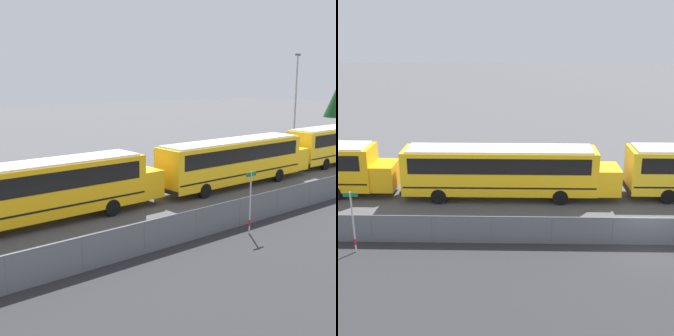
# 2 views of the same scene
# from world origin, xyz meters

# --- Properties ---
(ground_plane) EXTENTS (200.00, 200.00, 0.00)m
(ground_plane) POSITION_xyz_m (0.00, 0.00, 0.00)
(ground_plane) COLOR #4C4C4F
(fence) EXTENTS (124.85, 0.07, 1.48)m
(fence) POSITION_xyz_m (0.00, -0.00, 0.76)
(fence) COLOR #9EA0A5
(fence) RESTS_ON ground_plane
(school_bus_3) EXTENTS (13.58, 2.48, 3.30)m
(school_bus_3) POSITION_xyz_m (-7.11, 6.37, 1.95)
(school_bus_3) COLOR yellow
(school_bus_3) RESTS_ON ground_plane
(street_sign) EXTENTS (0.70, 0.09, 3.14)m
(street_sign) POSITION_xyz_m (-14.20, -1.09, 1.66)
(street_sign) COLOR #B7B7BC
(street_sign) RESTS_ON ground_plane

